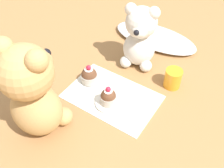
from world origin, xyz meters
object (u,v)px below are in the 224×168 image
cupcake_near_cream_bear (89,76)px  cupcake_near_tan_bear (108,97)px  teddy_bear_cream (140,37)px  juice_glass (173,78)px  teddy_bear_tan (33,91)px  saucer_plate (108,103)px

cupcake_near_cream_bear → cupcake_near_tan_bear: bearing=-23.8°
cupcake_near_cream_bear → cupcake_near_tan_bear: 0.11m
teddy_bear_cream → cupcake_near_cream_bear: teddy_bear_cream is taller
teddy_bear_cream → cupcake_near_cream_bear: 0.20m
cupcake_near_cream_bear → juice_glass: size_ratio=1.03×
teddy_bear_tan → saucer_plate: (0.11, 0.16, -0.13)m
saucer_plate → juice_glass: (0.12, 0.18, 0.02)m
teddy_bear_tan → teddy_bear_cream: bearing=-108.5°
teddy_bear_cream → juice_glass: (0.14, -0.04, -0.08)m
teddy_bear_tan → saucer_plate: bearing=-129.2°
teddy_bear_cream → cupcake_near_tan_bear: teddy_bear_cream is taller
teddy_bear_tan → cupcake_near_tan_bear: (0.11, 0.16, -0.10)m
saucer_plate → juice_glass: juice_glass is taller
teddy_bear_tan → saucer_plate: 0.23m
cupcake_near_tan_bear → juice_glass: size_ratio=1.02×
cupcake_near_cream_bear → saucer_plate: 0.11m
juice_glass → cupcake_near_cream_bear: bearing=-149.8°
teddy_bear_cream → juice_glass: bearing=-29.6°
teddy_bear_cream → cupcake_near_cream_bear: size_ratio=3.39×
teddy_bear_cream → teddy_bear_tan: size_ratio=0.77×
teddy_bear_cream → cupcake_near_cream_bear: (-0.08, -0.17, -0.08)m
cupcake_near_tan_bear → juice_glass: bearing=55.5°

